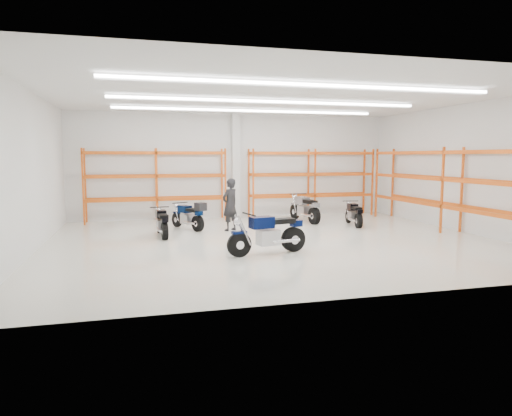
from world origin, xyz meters
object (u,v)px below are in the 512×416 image
object	(u,v)px
motorcycle_back_c	(305,209)
motorcycle_back_d	(354,215)
motorcycle_main	(271,234)
motorcycle_back_b	(190,216)
motorcycle_back_a	(162,224)
structural_column	(236,166)
standing_man	(230,205)

from	to	relation	value
motorcycle_back_c	motorcycle_back_d	world-z (taller)	motorcycle_back_c
motorcycle_main	motorcycle_back_c	distance (m)	6.32
motorcycle_back_b	motorcycle_back_d	xyz separation A→B (m)	(6.25, -0.64, -0.07)
motorcycle_back_b	motorcycle_main	bearing A→B (deg)	-70.25
motorcycle_back_a	motorcycle_back_b	size ratio (longest dim) A/B	1.02
motorcycle_main	motorcycle_back_b	distance (m)	5.01
motorcycle_back_a	structural_column	world-z (taller)	structural_column
standing_man	motorcycle_back_a	bearing A→B (deg)	-18.51
motorcycle_back_d	structural_column	bearing A→B (deg)	137.74
motorcycle_back_a	structural_column	xyz separation A→B (m)	(3.41, 4.14, 1.80)
motorcycle_back_d	motorcycle_back_b	bearing A→B (deg)	174.13
motorcycle_back_a	standing_man	world-z (taller)	standing_man
motorcycle_main	motorcycle_back_c	xyz separation A→B (m)	(3.10, 5.50, -0.02)
standing_man	motorcycle_back_d	bearing A→B (deg)	144.54
motorcycle_back_c	motorcycle_main	bearing A→B (deg)	-119.42
motorcycle_main	motorcycle_back_a	world-z (taller)	motorcycle_main
motorcycle_main	structural_column	world-z (taller)	structural_column
motorcycle_back_a	motorcycle_back_c	xyz separation A→B (m)	(5.85, 2.02, 0.08)
motorcycle_main	standing_man	xyz separation A→B (m)	(-0.29, 4.17, 0.40)
motorcycle_back_a	structural_column	distance (m)	5.65
motorcycle_back_a	motorcycle_back_d	bearing A→B (deg)	4.63
motorcycle_back_a	standing_man	distance (m)	2.60
motorcycle_back_a	motorcycle_back_d	xyz separation A→B (m)	(7.31, 0.59, -0.01)
standing_man	structural_column	world-z (taller)	structural_column
motorcycle_main	motorcycle_back_a	bearing A→B (deg)	128.30
standing_man	structural_column	xyz separation A→B (m)	(0.95, 3.45, 1.31)
motorcycle_back_a	structural_column	bearing A→B (deg)	50.54
motorcycle_back_d	standing_man	world-z (taller)	standing_man
motorcycle_main	motorcycle_back_a	xyz separation A→B (m)	(-2.75, 3.48, -0.09)
motorcycle_back_d	structural_column	size ratio (longest dim) A/B	0.42
motorcycle_back_a	standing_man	size ratio (longest dim) A/B	1.03
motorcycle_main	motorcycle_back_d	size ratio (longest dim) A/B	1.24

